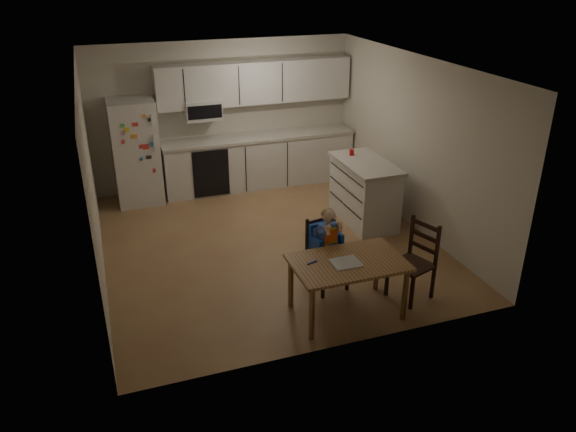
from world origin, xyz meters
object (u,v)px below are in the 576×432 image
Objects in this scene: kitchen_island at (364,192)px; chair_side at (418,255)px; refrigerator at (136,152)px; chair_booster at (326,240)px; red_cup at (352,152)px; dining_table at (348,268)px.

kitchen_island is 1.36× the size of chair_side.
chair_side is (-0.35, -2.10, 0.05)m from kitchen_island.
refrigerator is 3.72m from kitchen_island.
refrigerator is 3.97m from chair_booster.
chair_booster is at bearing -122.55° from red_cup.
refrigerator is 1.61× the size of chair_booster.
red_cup is 0.09× the size of chair_booster.
chair_booster is 1.11× the size of chair_side.
chair_booster is at bearing -138.64° from chair_side.
red_cup is at bearing -27.00° from refrigerator.
refrigerator reaches higher than chair_side.
kitchen_island is (3.16, -1.93, -0.37)m from refrigerator.
chair_side is at bearing -96.47° from red_cup.
chair_booster reaches higher than red_cup.
red_cup is 2.31m from chair_booster.
dining_table is 1.32× the size of chair_side.
kitchen_island is 2.53m from dining_table.
refrigerator is at bearing -164.45° from chair_side.
chair_side is (0.95, -0.53, -0.10)m from chair_booster.
chair_side is at bearing 4.96° from dining_table.
red_cup reaches higher than kitchen_island.
kitchen_island is at bearing 151.28° from chair_side.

